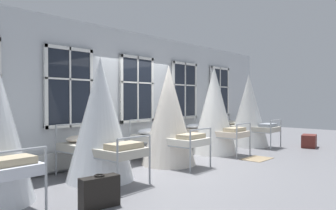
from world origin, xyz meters
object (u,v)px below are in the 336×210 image
(suitcase_dark, at_px, (100,192))
(cot_third, at_px, (169,116))
(cot_fourth, at_px, (214,111))
(travel_trunk, at_px, (309,141))
(cot_second, at_px, (100,120))
(cot_fifth, at_px, (249,111))

(suitcase_dark, bearing_deg, cot_third, 32.64)
(cot_fourth, height_order, suitcase_dark, cot_fourth)
(travel_trunk, bearing_deg, cot_second, 166.83)
(cot_second, height_order, cot_fifth, cot_fifth)
(cot_second, bearing_deg, cot_third, -91.45)
(suitcase_dark, bearing_deg, cot_fifth, 19.50)
(cot_fourth, distance_m, cot_fifth, 1.93)
(cot_fourth, bearing_deg, cot_third, 90.17)
(cot_second, height_order, suitcase_dark, cot_second)
(cot_fourth, distance_m, suitcase_dark, 5.18)
(suitcase_dark, bearing_deg, cot_fourth, 24.18)
(cot_fourth, bearing_deg, cot_second, 89.41)
(cot_third, xyz_separation_m, cot_fourth, (2.00, 0.06, 0.06))
(cot_second, relative_size, cot_fourth, 0.95)
(cot_second, distance_m, suitcase_dark, 1.83)
(cot_fifth, height_order, travel_trunk, cot_fifth)
(cot_fifth, bearing_deg, cot_third, 89.47)
(cot_fourth, relative_size, suitcase_dark, 4.18)
(cot_fourth, height_order, cot_fifth, cot_fourth)
(cot_fifth, bearing_deg, cot_fourth, 87.62)
(travel_trunk, bearing_deg, cot_third, 161.84)
(cot_second, distance_m, cot_fourth, 3.95)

